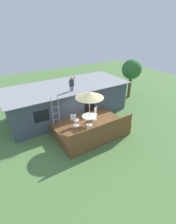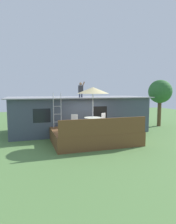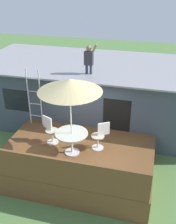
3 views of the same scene
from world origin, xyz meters
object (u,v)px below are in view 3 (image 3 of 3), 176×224
at_px(person_figure, 89,58).
at_px(patio_chair_left, 50,130).
at_px(patio_table, 72,137).
at_px(patio_umbrella, 70,85).
at_px(patio_chair_right, 100,136).
at_px(step_ladder, 34,98).

bearing_deg(person_figure, patio_chair_left, -112.70).
height_order(patio_table, patio_umbrella, patio_umbrella).
relative_size(patio_table, patio_umbrella, 0.41).
distance_m(patio_chair_left, patio_chair_right, 1.70).
xyz_separation_m(step_ladder, patio_chair_left, (0.99, -1.01, -0.64)).
xyz_separation_m(patio_table, person_figure, (-0.06, 2.42, 1.88)).
bearing_deg(step_ladder, patio_table, -37.42).
height_order(patio_umbrella, patio_chair_left, patio_umbrella).
xyz_separation_m(patio_chair_left, patio_chair_right, (1.70, 0.08, 0.00)).
relative_size(step_ladder, person_figure, 1.98).
relative_size(patio_table, person_figure, 0.94).
relative_size(patio_table, patio_chair_right, 1.13).
bearing_deg(step_ladder, patio_chair_right, -19.19).
bearing_deg(person_figure, step_ladder, -151.83).
xyz_separation_m(patio_table, patio_chair_left, (-0.90, 0.43, -0.13)).
height_order(patio_table, step_ladder, step_ladder).
distance_m(patio_table, patio_chair_left, 1.00).
height_order(step_ladder, patio_chair_left, step_ladder).
xyz_separation_m(patio_table, patio_chair_right, (0.80, 0.51, -0.13)).
height_order(patio_umbrella, step_ladder, patio_umbrella).
bearing_deg(patio_umbrella, patio_chair_right, 32.39).
relative_size(patio_umbrella, patio_chair_right, 2.76).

